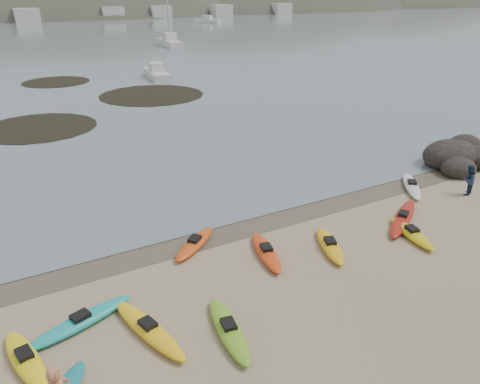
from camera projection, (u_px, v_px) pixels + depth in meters
ground at (240, 222)px, 21.16m from camera, size 600.00×600.00×0.00m
wet_sand at (243, 225)px, 20.92m from camera, size 60.00×60.00×0.00m
kayaks at (263, 269)px, 17.34m from camera, size 21.69×8.94×0.34m
person_east at (468, 180)px, 23.70m from camera, size 0.93×0.83×1.58m
rock_cluster at (460, 160)px, 28.01m from camera, size 5.34×3.94×1.84m
kelp_mats at (96, 100)px, 43.94m from camera, size 20.88×26.67×0.04m
moored_boats at (83, 40)px, 87.94m from camera, size 97.84×86.67×1.24m
far_hills at (95, 53)px, 199.67m from camera, size 550.00×135.00×80.00m
far_town at (15, 16)px, 138.37m from camera, size 199.00×5.00×4.00m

